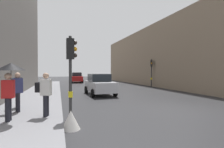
{
  "coord_description": "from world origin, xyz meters",
  "views": [
    {
      "loc": [
        -5.94,
        -7.68,
        1.99
      ],
      "look_at": [
        -1.13,
        8.22,
        1.73
      ],
      "focal_mm": 28.45,
      "sensor_mm": 36.0,
      "label": 1
    }
  ],
  "objects_px": {
    "car_red_sedan": "(77,78)",
    "pedestrian_with_black_backpack": "(45,92)",
    "car_silver_hatchback": "(100,84)",
    "pedestrian_with_umbrella": "(10,75)",
    "car_yellow_taxi": "(77,77)",
    "traffic_light_mid_street": "(151,68)",
    "traffic_light_near_left": "(71,62)",
    "pedestrian_in_dark_coat": "(18,88)",
    "warning_sign_triangle": "(71,120)",
    "pedestrian_with_grey_backpack": "(17,90)"
  },
  "relations": [
    {
      "from": "car_yellow_taxi",
      "to": "pedestrian_with_grey_backpack",
      "type": "distance_m",
      "value": 28.58
    },
    {
      "from": "pedestrian_with_umbrella",
      "to": "pedestrian_in_dark_coat",
      "type": "height_order",
      "value": "pedestrian_with_umbrella"
    },
    {
      "from": "car_yellow_taxi",
      "to": "warning_sign_triangle",
      "type": "bearing_deg",
      "value": -96.02
    },
    {
      "from": "traffic_light_mid_street",
      "to": "pedestrian_with_grey_backpack",
      "type": "distance_m",
      "value": 17.51
    },
    {
      "from": "traffic_light_near_left",
      "to": "car_silver_hatchback",
      "type": "distance_m",
      "value": 7.98
    },
    {
      "from": "warning_sign_triangle",
      "to": "pedestrian_in_dark_coat",
      "type": "bearing_deg",
      "value": 122.24
    },
    {
      "from": "car_red_sedan",
      "to": "pedestrian_with_black_backpack",
      "type": "distance_m",
      "value": 24.08
    },
    {
      "from": "car_silver_hatchback",
      "to": "pedestrian_with_umbrella",
      "type": "xyz_separation_m",
      "value": [
        -5.04,
        -7.41,
        0.96
      ]
    },
    {
      "from": "traffic_light_mid_street",
      "to": "car_yellow_taxi",
      "type": "relative_size",
      "value": 0.83
    },
    {
      "from": "car_silver_hatchback",
      "to": "car_red_sedan",
      "type": "bearing_deg",
      "value": 90.96
    },
    {
      "from": "car_red_sedan",
      "to": "car_yellow_taxi",
      "type": "bearing_deg",
      "value": 83.93
    },
    {
      "from": "warning_sign_triangle",
      "to": "pedestrian_with_umbrella",
      "type": "bearing_deg",
      "value": 151.83
    },
    {
      "from": "car_silver_hatchback",
      "to": "car_yellow_taxi",
      "type": "bearing_deg",
      "value": 89.23
    },
    {
      "from": "traffic_light_near_left",
      "to": "car_yellow_taxi",
      "type": "xyz_separation_m",
      "value": [
        3.15,
        29.51,
        -1.48
      ]
    },
    {
      "from": "traffic_light_near_left",
      "to": "pedestrian_with_black_backpack",
      "type": "xyz_separation_m",
      "value": [
        -1.02,
        0.27,
        -1.2
      ]
    },
    {
      "from": "traffic_light_mid_street",
      "to": "pedestrian_with_umbrella",
      "type": "relative_size",
      "value": 1.65
    },
    {
      "from": "traffic_light_near_left",
      "to": "car_yellow_taxi",
      "type": "bearing_deg",
      "value": 83.9
    },
    {
      "from": "traffic_light_mid_street",
      "to": "car_red_sedan",
      "type": "height_order",
      "value": "traffic_light_mid_street"
    },
    {
      "from": "pedestrian_with_black_backpack",
      "to": "warning_sign_triangle",
      "type": "xyz_separation_m",
      "value": [
        0.93,
        -1.5,
        -0.84
      ]
    },
    {
      "from": "traffic_light_mid_street",
      "to": "pedestrian_in_dark_coat",
      "type": "relative_size",
      "value": 1.99
    },
    {
      "from": "car_silver_hatchback",
      "to": "car_red_sedan",
      "type": "xyz_separation_m",
      "value": [
        -0.28,
        16.78,
        0.0
      ]
    },
    {
      "from": "traffic_light_mid_street",
      "to": "traffic_light_near_left",
      "type": "height_order",
      "value": "traffic_light_mid_street"
    },
    {
      "from": "car_silver_hatchback",
      "to": "traffic_light_near_left",
      "type": "bearing_deg",
      "value": -111.38
    },
    {
      "from": "car_red_sedan",
      "to": "pedestrian_with_umbrella",
      "type": "bearing_deg",
      "value": -101.13
    },
    {
      "from": "traffic_light_near_left",
      "to": "pedestrian_with_grey_backpack",
      "type": "bearing_deg",
      "value": 147.62
    },
    {
      "from": "car_silver_hatchback",
      "to": "warning_sign_triangle",
      "type": "distance_m",
      "value": 9.04
    },
    {
      "from": "car_yellow_taxi",
      "to": "pedestrian_in_dark_coat",
      "type": "height_order",
      "value": "pedestrian_in_dark_coat"
    },
    {
      "from": "pedestrian_in_dark_coat",
      "to": "traffic_light_mid_street",
      "type": "bearing_deg",
      "value": 37.69
    },
    {
      "from": "car_red_sedan",
      "to": "traffic_light_near_left",
      "type": "bearing_deg",
      "value": -96.1
    },
    {
      "from": "pedestrian_with_grey_backpack",
      "to": "warning_sign_triangle",
      "type": "relative_size",
      "value": 2.72
    },
    {
      "from": "pedestrian_with_grey_backpack",
      "to": "warning_sign_triangle",
      "type": "distance_m",
      "value": 3.57
    },
    {
      "from": "pedestrian_with_black_backpack",
      "to": "traffic_light_near_left",
      "type": "bearing_deg",
      "value": -14.9
    },
    {
      "from": "car_silver_hatchback",
      "to": "pedestrian_with_umbrella",
      "type": "height_order",
      "value": "pedestrian_with_umbrella"
    },
    {
      "from": "car_red_sedan",
      "to": "pedestrian_with_grey_backpack",
      "type": "distance_m",
      "value": 23.15
    },
    {
      "from": "traffic_light_mid_street",
      "to": "car_red_sedan",
      "type": "bearing_deg",
      "value": 126.66
    },
    {
      "from": "traffic_light_near_left",
      "to": "car_silver_hatchback",
      "type": "relative_size",
      "value": 0.8
    },
    {
      "from": "car_yellow_taxi",
      "to": "warning_sign_triangle",
      "type": "height_order",
      "value": "car_yellow_taxi"
    },
    {
      "from": "car_yellow_taxi",
      "to": "traffic_light_mid_street",
      "type": "bearing_deg",
      "value": -64.98
    },
    {
      "from": "car_red_sedan",
      "to": "pedestrian_with_grey_backpack",
      "type": "bearing_deg",
      "value": -102.14
    },
    {
      "from": "car_silver_hatchback",
      "to": "warning_sign_triangle",
      "type": "xyz_separation_m",
      "value": [
        -2.95,
        -8.53,
        -0.55
      ]
    },
    {
      "from": "pedestrian_with_black_backpack",
      "to": "pedestrian_with_grey_backpack",
      "type": "bearing_deg",
      "value": 137.13
    },
    {
      "from": "car_red_sedan",
      "to": "pedestrian_with_umbrella",
      "type": "height_order",
      "value": "pedestrian_with_umbrella"
    },
    {
      "from": "pedestrian_in_dark_coat",
      "to": "warning_sign_triangle",
      "type": "relative_size",
      "value": 2.72
    },
    {
      "from": "traffic_light_near_left",
      "to": "pedestrian_with_umbrella",
      "type": "bearing_deg",
      "value": -177.13
    },
    {
      "from": "traffic_light_mid_street",
      "to": "pedestrian_with_black_backpack",
      "type": "distance_m",
      "value": 17.4
    },
    {
      "from": "traffic_light_mid_street",
      "to": "pedestrian_with_umbrella",
      "type": "height_order",
      "value": "traffic_light_mid_street"
    },
    {
      "from": "traffic_light_near_left",
      "to": "car_silver_hatchback",
      "type": "height_order",
      "value": "traffic_light_near_left"
    },
    {
      "from": "pedestrian_with_umbrella",
      "to": "car_red_sedan",
      "type": "bearing_deg",
      "value": 78.87
    },
    {
      "from": "car_red_sedan",
      "to": "pedestrian_with_umbrella",
      "type": "distance_m",
      "value": 24.67
    },
    {
      "from": "car_red_sedan",
      "to": "pedestrian_with_grey_backpack",
      "type": "xyz_separation_m",
      "value": [
        -4.87,
        -22.63,
        0.29
      ]
    }
  ]
}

